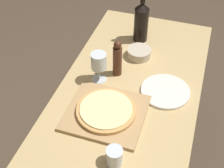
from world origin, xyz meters
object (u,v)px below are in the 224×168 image
small_bowl (139,53)px  wine_bottle (141,21)px  pepper_mill (117,59)px  wine_glass (99,62)px  pizza (106,110)px

small_bowl → wine_bottle: bearing=102.1°
pepper_mill → small_bowl: 0.21m
wine_bottle → wine_glass: wine_bottle is taller
wine_glass → pepper_mill: bearing=44.6°
pepper_mill → pizza: bearing=-82.9°
pizza → wine_glass: bearing=117.3°
wine_bottle → pepper_mill: bearing=-96.5°
wine_glass → small_bowl: (0.15, 0.26, -0.10)m
wine_bottle → pepper_mill: (-0.04, -0.35, -0.03)m
pizza → wine_glass: size_ratio=1.66×
pizza → wine_glass: wine_glass is taller
wine_bottle → small_bowl: 0.20m
wine_bottle → small_bowl: size_ratio=2.30×
pizza → pepper_mill: (-0.04, 0.30, 0.07)m
wine_glass → small_bowl: wine_glass is taller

